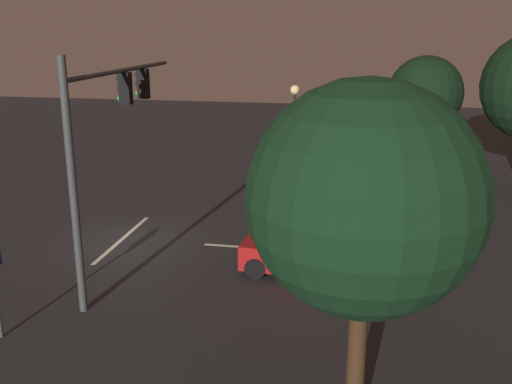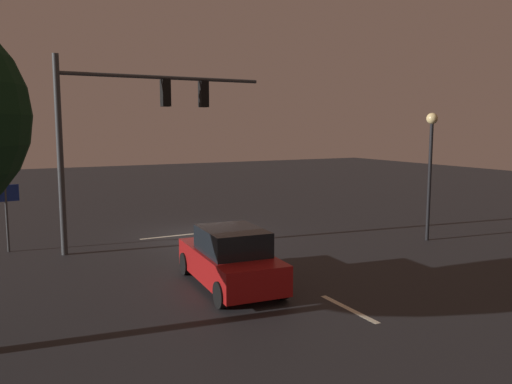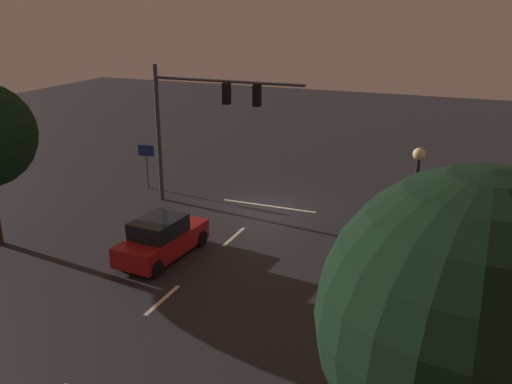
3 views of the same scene
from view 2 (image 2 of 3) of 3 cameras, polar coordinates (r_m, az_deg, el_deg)
The scene contains 8 objects.
ground_plane at distance 21.77m, azimuth -6.18°, elevation -4.73°, with size 80.00×80.00×0.00m, color #232326.
traffic_signal_assembly at distance 19.48m, azimuth -13.97°, elevation 8.13°, with size 7.78×0.47×6.98m.
lane_dash_far at distance 18.20m, azimuth -1.51°, elevation -7.07°, with size 2.20×0.16×0.01m, color beige.
lane_dash_mid at distance 13.32m, azimuth 10.26°, elevation -12.64°, with size 2.20×0.16×0.01m, color beige.
stop_bar at distance 22.02m, azimuth -6.45°, elevation -4.59°, with size 5.00×0.16×0.01m, color beige.
car_approaching at distance 14.64m, azimuth -2.87°, elevation -7.44°, with size 2.18×4.47×1.70m.
street_lamp_left_kerb at distance 21.28m, azimuth 18.84°, elevation 4.25°, with size 0.44×0.44×5.05m.
route_sign at distance 20.48m, azimuth -26.04°, elevation -1.08°, with size 0.90×0.20×2.49m.
Camera 2 is at (7.78, 19.82, 4.51)m, focal length 35.99 mm.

